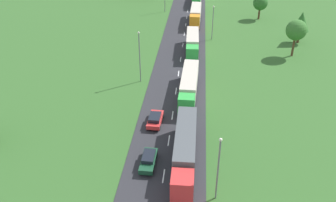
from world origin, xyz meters
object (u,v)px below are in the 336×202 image
Objects in this scene: lamppost_lead at (218,166)px; tree_elm at (301,22)px; car_second at (149,160)px; tree_oak at (296,30)px; truck_second at (189,84)px; truck_lead at (185,148)px; lamppost_second at (140,55)px; tree_birch at (260,3)px; truck_third at (192,43)px; car_third at (155,119)px; truck_fourth at (196,15)px; lamppost_third at (213,21)px.

lamppost_lead reaches higher than tree_elm.
car_second is 10.08m from lamppost_lead.
lamppost_lead is 44.76m from tree_oak.
truck_lead is at bearing -89.49° from truck_second.
truck_second is 1.53× the size of lamppost_second.
tree_birch is at bearing 110.90° from tree_elm.
car_second is (-4.21, -37.03, -1.26)m from truck_third.
truck_third is 20.81m from tree_oak.
car_third is (-0.29, 9.07, 0.02)m from car_second.
lamppost_second reaches higher than tree_elm.
lamppost_second reaches higher than truck_fourth.
truck_lead is 1.05× the size of truck_second.
tree_elm reaches higher than car_second.
tree_elm is at bearing 34.62° from lamppost_second.
lamppost_lead is 49.57m from lamppost_third.
lamppost_lead is at bearing -30.93° from car_second.
car_third is 16.61m from lamppost_lead.
tree_birch reaches higher than truck_fourth.
lamppost_lead reaches higher than car_third.
truck_third is 24.80m from tree_elm.
tree_birch is (21.18, 61.60, 3.49)m from car_second.
tree_elm is at bearing 68.36° from lamppost_lead.
lamppost_third is 18.21m from tree_oak.
lamppost_third is at bearing 89.54° from lamppost_lead.
truck_fourth is at bearing 89.94° from truck_lead.
lamppost_lead is (3.67, -5.70, 2.31)m from truck_lead.
lamppost_third is (12.95, 22.32, -0.72)m from lamppost_second.
truck_fourth reaches higher than car_second.
lamppost_second is (-8.93, -34.15, 2.83)m from truck_fourth.
tree_birch is at bearing 56.76° from lamppost_second.
truck_fourth is 1.44× the size of lamppost_second.
truck_third reaches higher than truck_second.
tree_birch is (16.96, 24.57, 2.23)m from truck_third.
car_second is 65.23m from tree_birch.
lamppost_lead is at bearing -101.18° from tree_birch.
truck_third is at bearing 83.51° from car_second.
lamppost_second is 25.81m from lamppost_third.
lamppost_second is (-4.50, 22.43, 4.26)m from car_second.
car_second is 52.65m from tree_elm.
tree_oak is (20.31, -19.88, 3.23)m from truck_fourth.
truck_lead is at bearing -95.30° from lamppost_third.
tree_elm reaches higher than truck_lead.
truck_second is 18.49m from car_second.
car_third is 0.72× the size of tree_birch.
truck_fourth is at bearing 108.74° from lamppost_third.
car_second is 9.07m from car_third.
truck_third is at bearing -124.62° from tree_birch.
lamppost_lead is at bearing -111.64° from tree_elm.
truck_second is 10.25m from lamppost_second.
truck_second is 23.22m from lamppost_lead.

